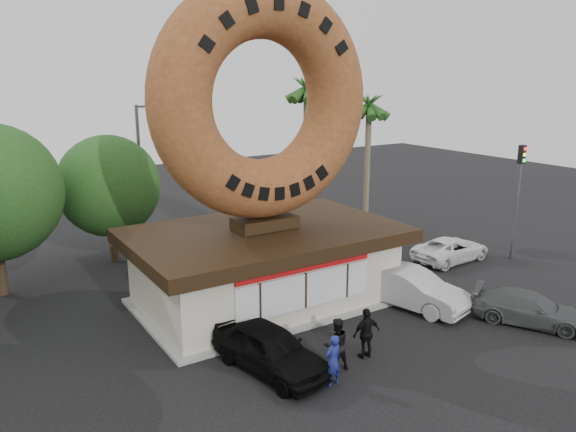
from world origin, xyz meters
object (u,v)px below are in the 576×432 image
(donut_shop, at_px, (265,263))
(car_white, at_px, (451,249))
(giant_donut, at_px, (263,101))
(street_lamp, at_px, (143,171))
(traffic_signal, at_px, (519,188))
(person_right, at_px, (366,333))
(car_silver, at_px, (411,288))
(car_grey, at_px, (530,309))
(car_black, at_px, (270,349))
(person_center, at_px, (336,344))
(person_left, at_px, (333,361))

(donut_shop, xyz_separation_m, car_white, (11.02, -0.44, -1.14))
(giant_donut, bearing_deg, street_lamp, 100.51)
(traffic_signal, distance_m, person_right, 14.43)
(car_silver, bearing_deg, traffic_signal, -4.43)
(giant_donut, bearing_deg, car_silver, -36.90)
(car_grey, bearing_deg, giant_donut, 106.77)
(street_lamp, xyz_separation_m, car_black, (-0.91, -15.09, -3.70))
(donut_shop, bearing_deg, car_silver, -36.78)
(giant_donut, relative_size, car_black, 2.08)
(car_black, height_order, car_white, car_black)
(giant_donut, distance_m, car_black, 9.70)
(traffic_signal, relative_size, person_right, 3.32)
(giant_donut, relative_size, person_right, 5.20)
(car_silver, bearing_deg, street_lamp, 101.26)
(street_lamp, bearing_deg, giant_donut, -79.49)
(donut_shop, xyz_separation_m, person_center, (-0.89, -6.21, -0.85))
(giant_donut, distance_m, car_grey, 13.34)
(car_grey, bearing_deg, person_right, 140.39)
(car_black, relative_size, car_grey, 1.05)
(person_center, bearing_deg, person_left, 54.67)
(person_right, relative_size, car_silver, 0.37)
(street_lamp, distance_m, traffic_signal, 19.90)
(car_grey, bearing_deg, car_silver, 97.19)
(person_right, bearing_deg, person_left, 26.62)
(car_black, bearing_deg, car_grey, -23.93)
(person_center, bearing_deg, car_white, -146.64)
(car_black, bearing_deg, street_lamp, 75.38)
(car_silver, distance_m, car_grey, 4.65)
(giant_donut, height_order, person_right, giant_donut)
(person_left, relative_size, car_grey, 0.40)
(traffic_signal, bearing_deg, car_silver, -169.30)
(traffic_signal, xyz_separation_m, person_right, (-13.51, -4.12, -2.95))
(donut_shop, distance_m, car_grey, 10.78)
(car_silver, bearing_deg, person_right, -166.77)
(giant_donut, height_order, car_silver, giant_donut)
(donut_shop, distance_m, person_center, 6.33)
(giant_donut, xyz_separation_m, car_silver, (4.95, -3.72, -7.75))
(street_lamp, relative_size, person_left, 4.67)
(donut_shop, height_order, street_lamp, street_lamp)
(person_left, distance_m, car_black, 2.23)
(giant_donut, height_order, person_center, giant_donut)
(car_black, bearing_deg, giant_donut, 50.27)
(person_left, height_order, car_grey, person_left)
(donut_shop, distance_m, traffic_signal, 14.30)
(street_lamp, height_order, car_black, street_lamp)
(giant_donut, height_order, traffic_signal, giant_donut)
(giant_donut, bearing_deg, car_grey, -44.07)
(donut_shop, height_order, person_left, donut_shop)
(giant_donut, distance_m, traffic_signal, 14.90)
(donut_shop, bearing_deg, car_black, -118.64)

